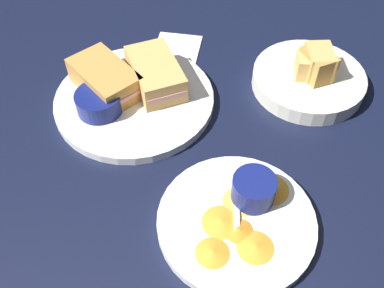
# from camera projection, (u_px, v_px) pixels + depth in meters

# --- Properties ---
(ground_plane) EXTENTS (1.10, 1.10, 0.03)m
(ground_plane) POSITION_uv_depth(u_px,v_px,m) (160.00, 133.00, 0.74)
(ground_plane) COLOR black
(plate_sandwich_main) EXTENTS (0.28, 0.28, 0.02)m
(plate_sandwich_main) POSITION_uv_depth(u_px,v_px,m) (135.00, 100.00, 0.76)
(plate_sandwich_main) COLOR white
(plate_sandwich_main) RESTS_ON ground_plane
(sandwich_half_near) EXTENTS (0.15, 0.11, 0.05)m
(sandwich_half_near) POSITION_uv_depth(u_px,v_px,m) (158.00, 74.00, 0.76)
(sandwich_half_near) COLOR tan
(sandwich_half_near) RESTS_ON plate_sandwich_main
(sandwich_half_far) EXTENTS (0.15, 0.14, 0.05)m
(sandwich_half_far) POSITION_uv_depth(u_px,v_px,m) (105.00, 79.00, 0.75)
(sandwich_half_far) COLOR #C68C42
(sandwich_half_far) RESTS_ON plate_sandwich_main
(ramekin_dark_sauce) EXTENTS (0.08, 0.08, 0.04)m
(ramekin_dark_sauce) POSITION_uv_depth(u_px,v_px,m) (99.00, 101.00, 0.72)
(ramekin_dark_sauce) COLOR navy
(ramekin_dark_sauce) RESTS_ON plate_sandwich_main
(spoon_by_dark_ramekin) EXTENTS (0.08, 0.08, 0.01)m
(spoon_by_dark_ramekin) POSITION_uv_depth(u_px,v_px,m) (126.00, 90.00, 0.76)
(spoon_by_dark_ramekin) COLOR silver
(spoon_by_dark_ramekin) RESTS_ON plate_sandwich_main
(plate_chips_companion) EXTENTS (0.22, 0.22, 0.02)m
(plate_chips_companion) POSITION_uv_depth(u_px,v_px,m) (236.00, 222.00, 0.61)
(plate_chips_companion) COLOR white
(plate_chips_companion) RESTS_ON ground_plane
(ramekin_light_gravy) EXTENTS (0.06, 0.06, 0.04)m
(ramekin_light_gravy) POSITION_uv_depth(u_px,v_px,m) (254.00, 189.00, 0.61)
(ramekin_light_gravy) COLOR navy
(ramekin_light_gravy) RESTS_ON plate_chips_companion
(spoon_by_gravy_ramekin) EXTENTS (0.10, 0.03, 0.01)m
(spoon_by_gravy_ramekin) POSITION_uv_depth(u_px,v_px,m) (237.00, 189.00, 0.63)
(spoon_by_gravy_ramekin) COLOR silver
(spoon_by_gravy_ramekin) RESTS_ON plate_chips_companion
(plantain_chip_scatter) EXTENTS (0.16, 0.16, 0.01)m
(plantain_chip_scatter) POSITION_uv_depth(u_px,v_px,m) (242.00, 219.00, 0.60)
(plantain_chip_scatter) COLOR gold
(plantain_chip_scatter) RESTS_ON plate_chips_companion
(bread_basket_rear) EXTENTS (0.20, 0.20, 0.08)m
(bread_basket_rear) POSITION_uv_depth(u_px,v_px,m) (310.00, 77.00, 0.78)
(bread_basket_rear) COLOR silver
(bread_basket_rear) RESTS_ON ground_plane
(paper_napkin_folded) EXTENTS (0.13, 0.12, 0.00)m
(paper_napkin_folded) POSITION_uv_depth(u_px,v_px,m) (176.00, 50.00, 0.87)
(paper_napkin_folded) COLOR white
(paper_napkin_folded) RESTS_ON ground_plane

